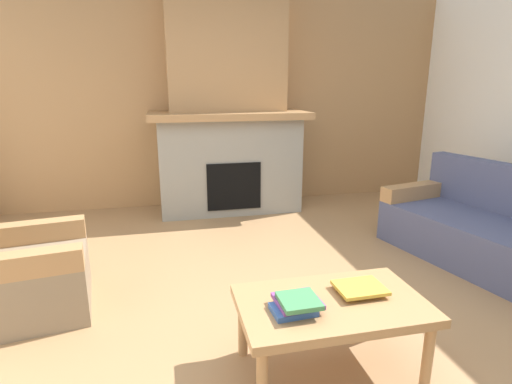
{
  "coord_description": "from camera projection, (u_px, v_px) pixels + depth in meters",
  "views": [
    {
      "loc": [
        -0.76,
        -2.32,
        1.54
      ],
      "look_at": [
        -0.03,
        0.95,
        0.65
      ],
      "focal_mm": 28.23,
      "sensor_mm": 36.0,
      "label": 1
    }
  ],
  "objects": [
    {
      "name": "armchair",
      "position": [
        20.0,
        273.0,
        2.76
      ],
      "size": [
        0.87,
        0.87,
        0.85
      ],
      "color": "#847056",
      "rests_on": "ground"
    },
    {
      "name": "ground",
      "position": [
        290.0,
        318.0,
        2.75
      ],
      "size": [
        9.0,
        9.0,
        0.0
      ],
      "primitive_type": "plane",
      "color": "#9E754C"
    },
    {
      "name": "coffee_table",
      "position": [
        331.0,
        310.0,
        2.16
      ],
      "size": [
        1.0,
        0.6,
        0.43
      ],
      "color": "#A87A4C",
      "rests_on": "ground"
    },
    {
      "name": "couch",
      "position": [
        492.0,
        233.0,
        3.54
      ],
      "size": [
        1.21,
        1.94,
        0.85
      ],
      "color": "#474C6B",
      "rests_on": "ground"
    },
    {
      "name": "wall_back_wood_panel",
      "position": [
        223.0,
        100.0,
        5.22
      ],
      "size": [
        6.0,
        0.12,
        2.7
      ],
      "primitive_type": "cube",
      "color": "#A87A4C",
      "rests_on": "ground"
    },
    {
      "name": "fireplace",
      "position": [
        228.0,
        117.0,
        4.92
      ],
      "size": [
        1.9,
        0.82,
        2.7
      ],
      "color": "gray",
      "rests_on": "ground"
    },
    {
      "name": "book_stack_center",
      "position": [
        360.0,
        288.0,
        2.23
      ],
      "size": [
        0.27,
        0.21,
        0.04
      ],
      "color": "gold",
      "rests_on": "coffee_table"
    },
    {
      "name": "book_stack_near_edge",
      "position": [
        297.0,
        304.0,
        2.04
      ],
      "size": [
        0.26,
        0.25,
        0.08
      ],
      "color": "#335699",
      "rests_on": "coffee_table"
    }
  ]
}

